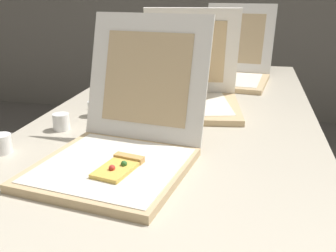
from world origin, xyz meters
TOP-DOWN VIEW (x-y plane):
  - table at (0.00, 0.65)m, footprint 0.99×2.35m
  - pizza_box_front at (-0.08, 0.31)m, footprint 0.44×0.53m
  - pizza_box_middle at (0.03, 0.86)m, footprint 0.42×0.42m
  - pizza_box_back at (0.15, 1.38)m, footprint 0.43×0.55m
  - cup_white_far at (-0.25, 0.97)m, footprint 0.05×0.05m
  - cup_white_near_center at (-0.35, 0.53)m, footprint 0.05×0.05m
  - cup_white_mid at (-0.30, 0.69)m, footprint 0.05×0.05m
  - cup_white_near_left at (-0.43, 0.31)m, footprint 0.05×0.05m

SIDE VIEW (x-z plane):
  - table at x=0.00m, z-range 0.33..1.08m
  - cup_white_far at x=-0.25m, z-range 0.75..0.80m
  - cup_white_near_center at x=-0.35m, z-range 0.75..0.80m
  - cup_white_mid at x=-0.30m, z-range 0.75..0.80m
  - cup_white_near_left at x=-0.43m, z-range 0.75..0.80m
  - pizza_box_back at x=0.15m, z-range 0.62..0.98m
  - pizza_box_front at x=-0.08m, z-range 0.61..0.99m
  - pizza_box_middle at x=0.03m, z-range 0.61..0.99m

